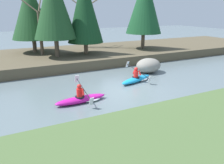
# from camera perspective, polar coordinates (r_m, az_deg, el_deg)

# --- Properties ---
(ground_plane) EXTENTS (90.00, 90.00, 0.00)m
(ground_plane) POSITION_cam_1_polar(r_m,az_deg,el_deg) (12.91, 2.98, -2.30)
(ground_plane) COLOR slate
(riverbank_far) EXTENTS (44.00, 8.76, 0.79)m
(riverbank_far) POSITION_cam_1_polar(r_m,az_deg,el_deg) (21.18, -9.43, 6.73)
(riverbank_far) COLOR brown
(riverbank_far) RESTS_ON ground
(conifer_tree_far_left) EXTENTS (3.71, 3.71, 6.16)m
(conifer_tree_far_left) POSITION_cam_1_polar(r_m,az_deg,el_deg) (21.68, -20.46, 17.01)
(conifer_tree_far_left) COLOR brown
(conifer_tree_far_left) RESTS_ON riverbank_far
(conifer_tree_left) EXTENTS (3.42, 3.42, 7.03)m
(conifer_tree_left) POSITION_cam_1_polar(r_m,az_deg,el_deg) (18.91, -15.07, 19.22)
(conifer_tree_left) COLOR brown
(conifer_tree_left) RESTS_ON riverbank_far
(conifer_tree_mid_left) EXTENTS (3.12, 3.12, 6.73)m
(conifer_tree_mid_left) POSITION_cam_1_polar(r_m,az_deg,el_deg) (19.68, -7.20, 18.48)
(conifer_tree_mid_left) COLOR brown
(conifer_tree_mid_left) RESTS_ON riverbank_far
(conifer_tree_centre) EXTENTS (3.51, 3.51, 7.18)m
(conifer_tree_centre) POSITION_cam_1_polar(r_m,az_deg,el_deg) (22.59, 8.49, 19.60)
(conifer_tree_centre) COLOR brown
(conifer_tree_centre) RESTS_ON riverbank_far
(bare_tree_upstream) EXTENTS (2.74, 2.71, 4.90)m
(bare_tree_upstream) POSITION_cam_1_polar(r_m,az_deg,el_deg) (20.14, -18.26, 13.29)
(bare_tree_upstream) COLOR brown
(bare_tree_upstream) RESTS_ON riverbank_far
(bare_tree_mid_upstream) EXTENTS (3.34, 3.30, 6.04)m
(bare_tree_mid_upstream) POSITION_cam_1_polar(r_m,az_deg,el_deg) (23.14, -6.97, 15.89)
(bare_tree_mid_upstream) COLOR brown
(bare_tree_mid_upstream) RESTS_ON riverbank_far
(bare_tree_mid_downstream) EXTENTS (3.00, 2.96, 5.39)m
(bare_tree_mid_downstream) POSITION_cam_1_polar(r_m,az_deg,el_deg) (23.69, -7.25, 15.19)
(bare_tree_mid_downstream) COLOR #7A664C
(bare_tree_mid_downstream) RESTS_ON riverbank_far
(kayaker_lead) EXTENTS (2.75, 2.02, 1.20)m
(kayaker_lead) POSITION_cam_1_polar(r_m,az_deg,el_deg) (14.62, 6.63, 0.89)
(kayaker_lead) COLOR #1993D6
(kayaker_lead) RESTS_ON ground
(kayaker_middle) EXTENTS (2.78, 2.07, 1.20)m
(kayaker_middle) POSITION_cam_1_polar(r_m,az_deg,el_deg) (11.37, -7.61, -4.29)
(kayaker_middle) COLOR #C61999
(kayaker_middle) RESTS_ON ground
(boulder_midstream) EXTENTS (1.95, 1.52, 1.10)m
(boulder_midstream) POSITION_cam_1_polar(r_m,az_deg,el_deg) (16.79, 9.50, 4.28)
(boulder_midstream) COLOR gray
(boulder_midstream) RESTS_ON ground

